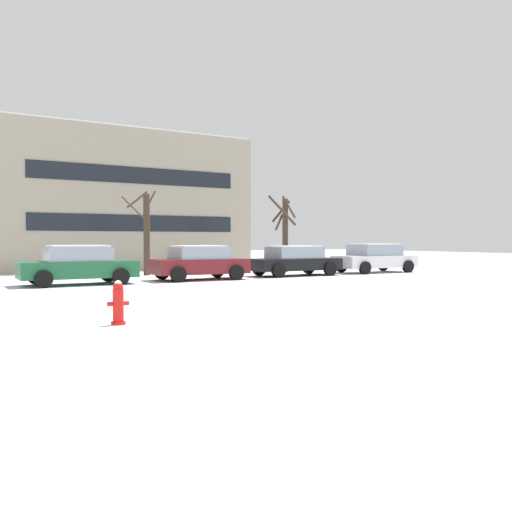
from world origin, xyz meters
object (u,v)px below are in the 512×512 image
object	(u,v)px
parked_car_black	(294,260)
parked_car_white	(375,258)
parked_car_maroon	(199,262)
parked_car_green	(78,265)
fire_hydrant	(118,302)

from	to	relation	value
parked_car_black	parked_car_white	xyz separation A→B (m)	(5.04, -0.12, 0.03)
parked_car_maroon	parked_car_white	distance (m)	10.07
parked_car_maroon	parked_car_black	xyz separation A→B (m)	(5.04, 0.04, -0.02)
parked_car_black	parked_car_maroon	bearing A→B (deg)	-179.57
parked_car_white	parked_car_green	bearing A→B (deg)	179.28
parked_car_green	parked_car_maroon	bearing A→B (deg)	-1.24
parked_car_green	parked_car_white	xyz separation A→B (m)	(15.11, -0.19, -0.00)
parked_car_white	parked_car_black	bearing A→B (deg)	178.66
fire_hydrant	parked_car_green	distance (m)	10.70
parked_car_maroon	parked_car_green	bearing A→B (deg)	178.76
fire_hydrant	parked_car_white	world-z (taller)	parked_car_white
fire_hydrant	parked_car_green	size ratio (longest dim) A/B	0.21
fire_hydrant	parked_car_black	bearing A→B (deg)	41.15
parked_car_black	parked_car_green	bearing A→B (deg)	179.60
parked_car_green	parked_car_maroon	size ratio (longest dim) A/B	1.06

